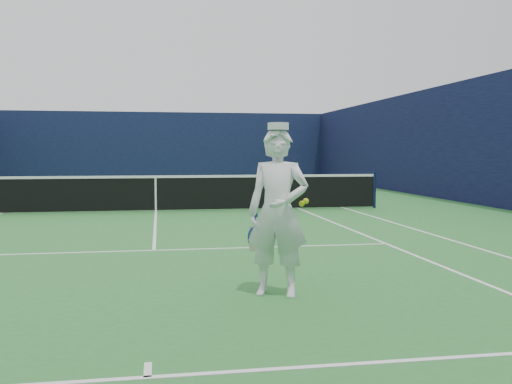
# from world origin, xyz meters

# --- Properties ---
(ground) EXTENTS (80.00, 80.00, 0.00)m
(ground) POSITION_xyz_m (0.00, 0.00, 0.00)
(ground) COLOR #2B7330
(ground) RESTS_ON ground
(court_markings) EXTENTS (11.03, 23.83, 0.01)m
(court_markings) POSITION_xyz_m (0.00, 0.00, 0.00)
(court_markings) COLOR white
(court_markings) RESTS_ON ground
(windscreen_fence) EXTENTS (20.12, 36.12, 4.00)m
(windscreen_fence) POSITION_xyz_m (0.00, 0.00, 2.00)
(windscreen_fence) COLOR #0E1534
(windscreen_fence) RESTS_ON ground
(tennis_net) EXTENTS (12.88, 0.09, 1.07)m
(tennis_net) POSITION_xyz_m (0.00, 0.00, 0.55)
(tennis_net) COLOR #141E4C
(tennis_net) RESTS_ON ground
(tennis_player) EXTENTS (0.83, 0.74, 1.98)m
(tennis_player) POSITION_xyz_m (1.44, -9.66, 0.97)
(tennis_player) COLOR white
(tennis_player) RESTS_ON ground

